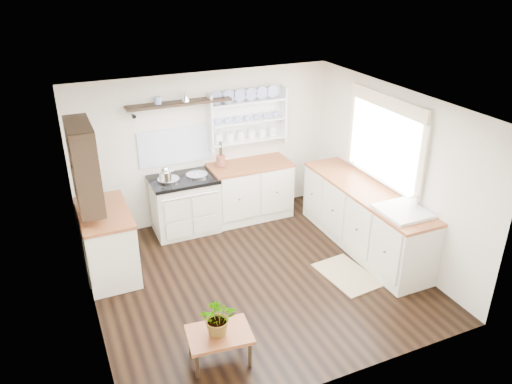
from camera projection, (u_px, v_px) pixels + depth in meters
floor at (256, 277)px, 6.50m from camera, size 4.00×3.80×0.01m
wall_back at (206, 148)px, 7.57m from camera, size 4.00×0.02×2.30m
wall_right at (392, 172)px, 6.74m from camera, size 0.02×3.80×2.30m
wall_left at (84, 231)px, 5.27m from camera, size 0.02×3.80×2.30m
ceiling at (256, 105)px, 5.51m from camera, size 4.00×3.80×0.01m
window at (385, 140)px, 6.66m from camera, size 0.08×1.55×1.22m
aga_cooker at (185, 204)px, 7.43m from camera, size 0.97×0.67×0.89m
back_cabinets at (250, 190)px, 7.84m from camera, size 1.27×0.63×0.90m
right_cabinets at (364, 218)px, 7.00m from camera, size 0.62×2.43×0.90m
belfast_sink at (401, 220)px, 6.24m from camera, size 0.55×0.60×0.45m
left_cabinets at (108, 241)px, 6.42m from camera, size 0.62×1.13×0.90m
plate_rack at (246, 118)px, 7.61m from camera, size 1.20×0.22×0.90m
high_shelf at (179, 104)px, 7.00m from camera, size 1.50×0.29×0.16m
left_shelving at (84, 165)px, 5.90m from camera, size 0.28×0.80×1.05m
kettle at (165, 173)px, 6.98m from camera, size 0.17×0.17×0.21m
utensil_crock at (221, 161)px, 7.52m from camera, size 0.14×0.14×0.16m
center_table at (219, 336)px, 5.04m from camera, size 0.69×0.53×0.35m
potted_plant at (219, 317)px, 4.94m from camera, size 0.45×0.42×0.40m
floor_rug at (347, 275)px, 6.53m from camera, size 0.63×0.90×0.02m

